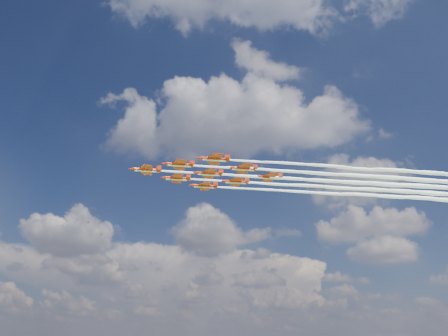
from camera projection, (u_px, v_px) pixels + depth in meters
The scene contains 9 objects.
jet_lead at pixel (291, 179), 160.20m from camera, with size 106.66×42.14×2.81m.
jet_row2_port at pixel (327, 174), 155.71m from camera, with size 106.66×42.14×2.81m.
jet_row2_starb at pixel (314, 186), 168.05m from camera, with size 106.66×42.14×2.81m.
jet_row3_port at pixel (364, 169), 151.23m from camera, with size 106.66×42.14×2.81m.
jet_row3_centre at pixel (348, 182), 163.57m from camera, with size 106.66×42.14×2.81m.
jet_row3_starb at pixel (334, 193), 175.91m from camera, with size 106.66×42.14×2.81m.
jet_row4_port at pixel (384, 177), 159.08m from camera, with size 106.66×42.14×2.81m.
jet_row4_starb at pixel (367, 189), 171.42m from camera, with size 106.66×42.14×2.81m.
jet_tail at pixel (402, 185), 166.93m from camera, with size 106.66×42.14×2.81m.
Camera 1 is at (38.66, -141.00, 29.06)m, focal length 35.00 mm.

